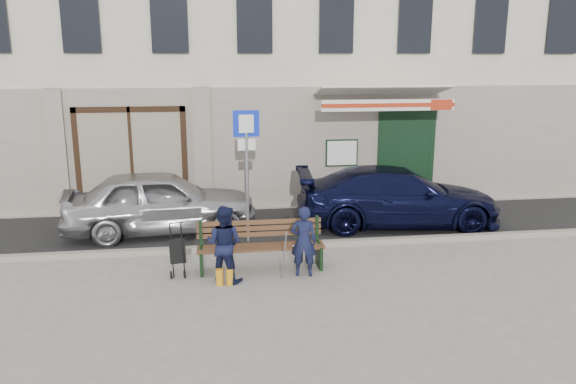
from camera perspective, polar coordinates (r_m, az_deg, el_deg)
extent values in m
plane|color=#9E9991|center=(10.52, -0.80, -8.45)|extent=(80.00, 80.00, 0.00)
cube|color=#282828|center=(13.43, -2.49, -3.55)|extent=(60.00, 3.20, 0.01)
cube|color=#9E9384|center=(11.90, -1.72, -5.52)|extent=(60.00, 0.18, 0.12)
cube|color=beige|center=(18.27, -4.40, 16.75)|extent=(20.00, 7.00, 10.00)
cube|color=#9E9384|center=(14.89, -3.26, 4.42)|extent=(20.00, 0.12, 3.20)
cube|color=maroon|center=(15.03, -15.55, 3.84)|extent=(2.50, 0.12, 2.00)
cube|color=black|center=(15.74, 11.85, 3.53)|extent=(1.60, 0.10, 2.60)
cube|color=black|center=(16.19, 11.28, 3.47)|extent=(1.25, 0.90, 2.40)
cube|color=white|center=(15.17, 5.49, 3.97)|extent=(0.80, 0.03, 0.65)
cube|color=white|center=(15.01, 9.23, 10.03)|extent=(3.40, 1.72, 0.42)
cube|color=white|center=(14.22, 10.21, 8.68)|extent=(3.40, 0.05, 0.28)
cube|color=#AF2E15|center=(14.19, 10.25, 8.67)|extent=(3.40, 0.02, 0.10)
imported|color=#B3B4B8|center=(13.13, -12.80, -0.95)|extent=(4.49, 2.19, 1.48)
imported|color=black|center=(13.67, 11.07, -0.47)|extent=(4.98, 2.39, 1.40)
cylinder|color=gray|center=(11.69, -4.17, 0.92)|extent=(0.07, 0.07, 2.79)
cube|color=#0D28C2|center=(11.49, -4.28, 6.95)|extent=(0.54, 0.05, 0.54)
cube|color=white|center=(11.46, -4.27, 6.93)|extent=(0.30, 0.03, 0.37)
cube|color=white|center=(11.55, -4.24, 4.83)|extent=(0.37, 0.04, 0.24)
cube|color=brown|center=(10.65, -2.77, -5.62)|extent=(2.40, 0.50, 0.04)
cube|color=brown|center=(10.82, -2.92, -3.69)|extent=(2.40, 0.10, 0.36)
cube|color=black|center=(10.69, -8.79, -6.97)|extent=(0.06, 0.50, 0.45)
cube|color=black|center=(10.87, 3.17, -6.47)|extent=(0.06, 0.50, 0.45)
cube|color=white|center=(10.63, 1.33, -5.46)|extent=(0.34, 0.25, 0.11)
cylinder|color=gray|center=(10.04, -0.40, -6.49)|extent=(0.07, 0.34, 0.96)
cylinder|color=orange|center=(10.10, -6.97, -8.59)|extent=(0.13, 0.13, 0.30)
cylinder|color=orange|center=(10.11, -5.93, -8.55)|extent=(0.13, 0.13, 0.30)
imported|color=#131735|center=(10.30, 1.60, -5.02)|extent=(0.54, 0.41, 1.32)
imported|color=#131836|center=(10.11, -6.51, -5.25)|extent=(0.84, 0.77, 1.40)
cylinder|color=black|center=(10.56, -11.78, -8.25)|extent=(0.06, 0.14, 0.14)
cylinder|color=black|center=(10.55, -10.46, -8.22)|extent=(0.06, 0.14, 0.14)
cube|color=black|center=(10.61, -11.16, -5.92)|extent=(0.32, 0.30, 0.47)
cylinder|color=black|center=(10.57, -11.26, -3.08)|extent=(0.26, 0.07, 0.02)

